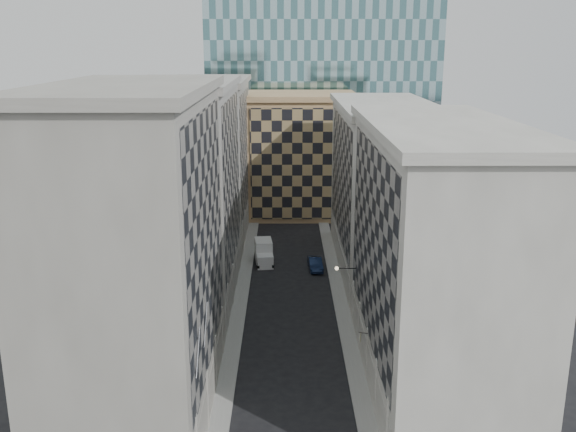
{
  "coord_description": "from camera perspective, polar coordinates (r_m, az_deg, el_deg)",
  "views": [
    {
      "loc": [
        -0.58,
        -31.62,
        26.28
      ],
      "look_at": [
        -0.35,
        12.8,
        14.24
      ],
      "focal_mm": 40.0,
      "sensor_mm": 36.0,
      "label": 1
    }
  ],
  "objects": [
    {
      "name": "church_tower",
      "position": [
        113.62,
        -0.01,
        15.51
      ],
      "size": [
        7.2,
        7.2,
        51.5
      ],
      "color": "#2E2824",
      "rests_on": "ground"
    },
    {
      "name": "bldg_right_b",
      "position": [
        76.3,
        8.36,
        2.57
      ],
      "size": [
        10.8,
        28.8,
        19.7
      ],
      "color": "#AEABA0",
      "rests_on": "ground"
    },
    {
      "name": "bldg_left_b",
      "position": [
        67.12,
        -9.13,
        2.1
      ],
      "size": [
        10.8,
        22.8,
        22.7
      ],
      "color": "#9B9890",
      "rests_on": "ground"
    },
    {
      "name": "flagpoles_left",
      "position": [
        42.16,
        -7.65,
        -10.67
      ],
      "size": [
        0.1,
        6.33,
        2.33
      ],
      "color": "gray",
      "rests_on": "ground"
    },
    {
      "name": "dark_car",
      "position": [
        76.83,
        2.44,
        -4.27
      ],
      "size": [
        1.79,
        4.49,
        1.45
      ],
      "primitive_type": "imported",
      "rotation": [
        0.0,
        0.0,
        0.06
      ],
      "color": "#0F1C3A",
      "rests_on": "ground"
    },
    {
      "name": "shop_sign",
      "position": [
        51.8,
        6.49,
        -10.61
      ],
      "size": [
        0.71,
        0.62,
        0.7
      ],
      "rotation": [
        0.0,
        0.0,
        -0.22
      ],
      "color": "black",
      "rests_on": "ground"
    },
    {
      "name": "box_truck",
      "position": [
        79.09,
        -2.15,
        -3.34
      ],
      "size": [
        2.54,
        5.17,
        2.73
      ],
      "rotation": [
        0.0,
        0.0,
        0.11
      ],
      "color": "silver",
      "rests_on": "ground"
    },
    {
      "name": "bracket_lamp",
      "position": [
        59.34,
        4.52,
        -4.66
      ],
      "size": [
        1.98,
        0.36,
        0.36
      ],
      "color": "black",
      "rests_on": "ground"
    },
    {
      "name": "sidewalk_east",
      "position": [
        67.21,
        4.74,
        -7.83
      ],
      "size": [
        1.5,
        100.0,
        0.15
      ],
      "primitive_type": "cube",
      "color": "gray",
      "rests_on": "ground"
    },
    {
      "name": "tan_block",
      "position": [
        100.96,
        1.17,
        5.56
      ],
      "size": [
        16.8,
        14.8,
        18.8
      ],
      "color": "tan",
      "rests_on": "ground"
    },
    {
      "name": "bldg_left_a",
      "position": [
        46.16,
        -13.2,
        -3.49
      ],
      "size": [
        10.8,
        22.8,
        23.7
      ],
      "color": "gray",
      "rests_on": "ground"
    },
    {
      "name": "sidewalk_west",
      "position": [
        67.12,
        -4.31,
        -7.86
      ],
      "size": [
        1.5,
        100.0,
        0.15
      ],
      "primitive_type": "cube",
      "color": "gray",
      "rests_on": "ground"
    },
    {
      "name": "bldg_left_c",
      "position": [
        88.59,
        -7.0,
        5.01
      ],
      "size": [
        10.8,
        22.8,
        21.7
      ],
      "color": "gray",
      "rests_on": "ground"
    },
    {
      "name": "bldg_right_a",
      "position": [
        50.59,
        12.83,
        -3.61
      ],
      "size": [
        10.8,
        26.8,
        20.7
      ],
      "color": "#AEABA0",
      "rests_on": "ground"
    }
  ]
}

